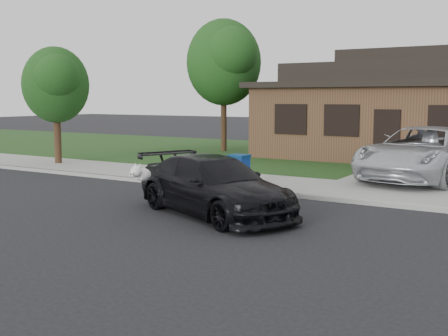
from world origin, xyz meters
The scene contains 11 objects.
ground centered at (0.00, 0.00, 0.00)m, with size 120.00×120.00×0.00m, color black.
sidewalk centered at (0.00, 5.00, 0.06)m, with size 60.00×3.00×0.12m, color gray.
curb centered at (0.00, 3.50, 0.06)m, with size 60.00×0.12×0.12m, color gray.
lawn centered at (0.00, 13.00, 0.07)m, with size 60.00×13.00×0.13m, color #193814.
driveway centered at (6.00, 10.00, 0.07)m, with size 4.50×13.00×0.14m, color gray.
sedan centered at (2.94, 0.46, 0.68)m, with size 5.07×3.62×1.36m.
minivan centered at (6.02, 7.98, 0.97)m, with size 2.77×6.01×1.67m, color silver.
recycling_bin centered at (1.48, 4.14, 0.57)m, with size 0.56×0.59×0.90m.
house centered at (4.00, 15.00, 2.13)m, with size 12.60×8.60×4.65m.
tree_0 centered at (-4.34, 12.88, 4.48)m, with size 3.78×3.60×6.34m.
tree_2 centered at (-7.38, 5.11, 3.27)m, with size 2.73×2.60×4.59m.
Camera 1 is at (9.86, -10.37, 2.71)m, focal length 45.00 mm.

